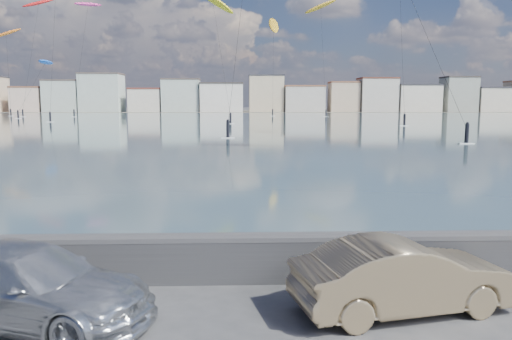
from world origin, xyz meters
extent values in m
cube|color=#3D565D|center=(0.00, 91.50, 0.01)|extent=(500.00, 177.00, 0.00)
cube|color=#4C473D|center=(0.00, 200.00, 0.01)|extent=(500.00, 60.00, 0.00)
cube|color=#28282B|center=(0.00, 2.70, 0.45)|extent=(400.00, 0.35, 0.90)
cylinder|color=#28282B|center=(0.00, 2.70, 0.90)|extent=(400.00, 0.36, 0.36)
cube|color=beige|center=(-79.00, 186.00, 4.50)|extent=(11.00, 10.00, 9.00)
cube|color=brown|center=(-79.00, 186.00, 9.30)|extent=(11.22, 10.20, 0.60)
cube|color=#B7C6BC|center=(-66.00, 186.00, 5.75)|extent=(13.00, 11.00, 11.50)
cube|color=#4C423D|center=(-66.00, 186.00, 11.80)|extent=(13.26, 11.22, 0.60)
cube|color=#B7C6BC|center=(-51.50, 186.00, 7.00)|extent=(15.00, 12.00, 14.00)
cube|color=#4C423D|center=(-51.50, 186.00, 14.30)|extent=(15.30, 12.24, 0.60)
cube|color=silver|center=(-35.00, 186.00, 4.25)|extent=(12.00, 10.00, 8.50)
cube|color=brown|center=(-35.00, 186.00, 8.80)|extent=(12.24, 10.20, 0.60)
cube|color=#B7C6BC|center=(-21.50, 186.00, 6.00)|extent=(14.00, 11.00, 12.00)
cube|color=#4C423D|center=(-21.50, 186.00, 12.30)|extent=(14.28, 11.22, 0.60)
cube|color=white|center=(-6.00, 186.00, 5.25)|extent=(16.00, 13.00, 10.50)
cube|color=#383330|center=(-6.00, 186.00, 10.80)|extent=(16.32, 13.26, 0.60)
cube|color=beige|center=(11.00, 186.00, 6.75)|extent=(13.00, 10.00, 13.50)
cube|color=#2D2D33|center=(11.00, 186.00, 13.80)|extent=(13.26, 10.20, 0.60)
cube|color=beige|center=(25.50, 186.00, 4.75)|extent=(15.00, 12.00, 9.50)
cube|color=brown|center=(25.50, 186.00, 9.80)|extent=(15.30, 12.24, 0.60)
cube|color=#CCB293|center=(41.00, 186.00, 5.50)|extent=(11.00, 9.00, 11.00)
cube|color=brown|center=(41.00, 186.00, 11.30)|extent=(11.22, 9.18, 0.60)
cube|color=beige|center=(54.00, 186.00, 6.25)|extent=(14.00, 11.00, 12.50)
cube|color=#562D23|center=(54.00, 186.00, 12.80)|extent=(14.28, 11.22, 0.60)
cube|color=beige|center=(69.50, 186.00, 5.00)|extent=(16.00, 12.00, 10.00)
cube|color=#2D2D33|center=(69.50, 186.00, 10.30)|extent=(16.32, 12.24, 0.60)
cube|color=gray|center=(86.00, 186.00, 6.50)|extent=(12.00, 10.00, 13.00)
cube|color=#383330|center=(86.00, 186.00, 13.30)|extent=(12.24, 10.20, 0.60)
cube|color=beige|center=(99.50, 186.00, 4.50)|extent=(14.00, 11.00, 9.00)
cube|color=#2D2D33|center=(99.50, 186.00, 9.30)|extent=(14.28, 11.22, 0.60)
imported|color=silver|center=(-3.00, 0.96, 0.65)|extent=(4.86, 3.21, 1.31)
imported|color=tan|center=(3.55, 1.15, 0.66)|extent=(4.19, 2.22, 1.31)
ellipsoid|color=#BF8C19|center=(10.47, 137.72, 25.34)|extent=(3.09, 9.93, 6.87)
cube|color=white|center=(9.62, 127.95, 0.05)|extent=(1.40, 0.42, 0.08)
cylinder|color=black|center=(9.62, 127.95, 0.95)|extent=(0.36, 0.36, 1.70)
sphere|color=black|center=(9.62, 127.95, 1.85)|extent=(0.28, 0.28, 0.28)
cylinder|color=black|center=(10.05, 132.83, 13.32)|extent=(0.88, 9.80, 24.05)
cube|color=white|center=(21.11, 36.90, 0.05)|extent=(1.40, 0.42, 0.08)
cylinder|color=black|center=(21.11, 36.90, 0.95)|extent=(0.36, 0.36, 1.70)
sphere|color=black|center=(21.11, 36.90, 1.85)|extent=(0.28, 0.28, 0.28)
cylinder|color=black|center=(19.16, 41.59, 9.40)|extent=(3.94, 9.43, 16.22)
ellipsoid|color=#E5338C|center=(-38.61, 128.40, 28.99)|extent=(6.77, 9.49, 2.13)
cube|color=white|center=(-41.51, 121.99, 0.05)|extent=(1.40, 0.42, 0.08)
cylinder|color=black|center=(-41.51, 121.99, 0.95)|extent=(0.36, 0.36, 1.70)
sphere|color=black|center=(-41.51, 121.99, 1.85)|extent=(0.28, 0.28, 0.28)
cylinder|color=black|center=(-40.06, 125.19, 15.15)|extent=(2.94, 6.45, 27.70)
ellipsoid|color=red|center=(-55.27, 138.83, 31.27)|extent=(9.52, 4.49, 4.06)
cube|color=white|center=(-54.85, 123.01, 0.05)|extent=(1.40, 0.42, 0.08)
cylinder|color=black|center=(-54.85, 123.01, 0.95)|extent=(0.36, 0.36, 1.70)
sphere|color=black|center=(-54.85, 123.01, 1.85)|extent=(0.28, 0.28, 0.28)
cylinder|color=black|center=(-55.06, 130.92, 16.28)|extent=(0.45, 15.85, 29.98)
ellipsoid|color=blue|center=(-48.65, 123.94, 13.85)|extent=(2.88, 8.70, 1.30)
cube|color=white|center=(-50.08, 109.23, 0.05)|extent=(1.40, 0.42, 0.08)
cylinder|color=black|center=(-50.08, 109.23, 0.95)|extent=(0.36, 0.36, 1.70)
sphere|color=black|center=(-50.08, 109.23, 1.85)|extent=(0.28, 0.28, 0.28)
cylinder|color=black|center=(-49.37, 116.58, 7.58)|extent=(1.46, 14.73, 12.58)
ellipsoid|color=#BF8C19|center=(23.05, 133.22, 29.75)|extent=(9.54, 4.33, 5.28)
cube|color=white|center=(23.06, 121.65, 0.05)|extent=(1.40, 0.42, 0.08)
cylinder|color=black|center=(23.06, 121.65, 0.95)|extent=(0.36, 0.36, 1.70)
sphere|color=black|center=(23.06, 121.65, 1.85)|extent=(0.28, 0.28, 0.28)
cylinder|color=black|center=(23.05, 127.44, 15.53)|extent=(0.04, 11.59, 28.46)
cube|color=white|center=(-0.57, 44.74, 0.05)|extent=(1.40, 0.42, 0.08)
cylinder|color=black|center=(-0.57, 44.74, 0.95)|extent=(0.36, 0.36, 1.70)
sphere|color=black|center=(-0.57, 44.74, 1.85)|extent=(0.28, 0.28, 0.28)
cube|color=white|center=(-0.90, 79.35, 0.05)|extent=(1.40, 0.42, 0.08)
cylinder|color=black|center=(-0.90, 79.35, 0.95)|extent=(0.36, 0.36, 1.70)
sphere|color=black|center=(-0.90, 79.35, 1.85)|extent=(0.28, 0.28, 0.28)
cylinder|color=black|center=(-2.51, 82.84, 11.74)|extent=(3.25, 7.01, 20.90)
cube|color=white|center=(26.66, 70.73, 0.05)|extent=(1.40, 0.42, 0.08)
cylinder|color=black|center=(26.66, 70.73, 0.95)|extent=(0.36, 0.36, 1.70)
sphere|color=black|center=(26.66, 70.73, 1.85)|extent=(0.28, 0.28, 0.28)
cylinder|color=black|center=(27.00, 75.90, 19.12)|extent=(0.71, 10.38, 35.65)
cube|color=white|center=(-35.10, 88.48, 0.05)|extent=(1.40, 0.42, 0.08)
cylinder|color=black|center=(-35.10, 88.48, 0.95)|extent=(0.36, 0.36, 1.70)
sphere|color=black|center=(-35.10, 88.48, 1.85)|extent=(0.28, 0.28, 0.28)
cylinder|color=black|center=(-36.62, 96.46, 15.70)|extent=(3.06, 15.99, 28.82)
ellipsoid|color=orange|center=(-64.58, 138.22, 22.79)|extent=(8.70, 3.78, 3.96)
cube|color=white|center=(-61.03, 130.05, 0.05)|extent=(1.40, 0.42, 0.08)
cylinder|color=black|center=(-61.03, 130.05, 0.95)|extent=(0.36, 0.36, 1.70)
sphere|color=black|center=(-61.03, 130.05, 1.85)|extent=(0.28, 0.28, 0.28)
cylinder|color=black|center=(-62.80, 134.13, 12.04)|extent=(3.58, 8.20, 21.50)
camera|label=1|loc=(0.62, -7.34, 3.75)|focal=35.00mm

